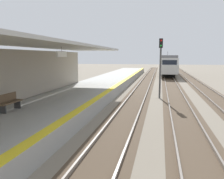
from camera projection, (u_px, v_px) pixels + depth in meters
The scene contains 8 objects.
station_platform at pixel (72, 100), 17.19m from camera, with size 5.00×80.00×0.91m.
station_building_with_canopy at pixel (13, 75), 13.15m from camera, with size 4.85×24.00×4.43m.
track_pair_nearest_platform at pixel (136, 98), 20.23m from camera, with size 2.34×120.00×0.16m.
track_pair_middle at pixel (177, 100), 19.54m from camera, with size 2.34×120.00×0.16m.
track_pair_far_side at pixel (220, 101), 18.86m from camera, with size 2.34×120.00×0.16m.
approaching_train at pixel (168, 64), 46.18m from camera, with size 2.93×19.60×4.76m.
rail_signal_post at pixel (160, 62), 20.17m from camera, with size 0.32×0.34×5.20m.
platform_bench at pixel (9, 102), 11.91m from camera, with size 0.45×1.60×0.88m.
Camera 1 is at (3.87, 0.07, 3.67)m, focal length 37.24 mm.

